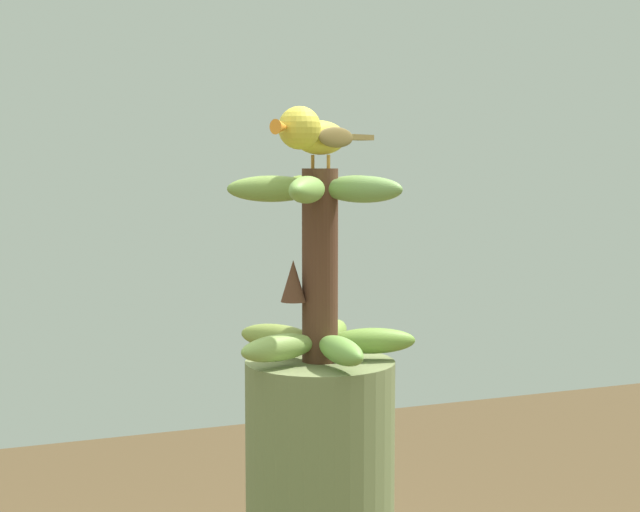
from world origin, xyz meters
The scene contains 2 objects.
banana_bunch centered at (0.00, 0.00, 1.34)m, with size 0.28×0.27×0.28m.
perched_bird centered at (0.02, 0.01, 1.52)m, with size 0.19×0.12×0.09m.
Camera 1 is at (0.52, 1.29, 1.47)m, focal length 54.74 mm.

